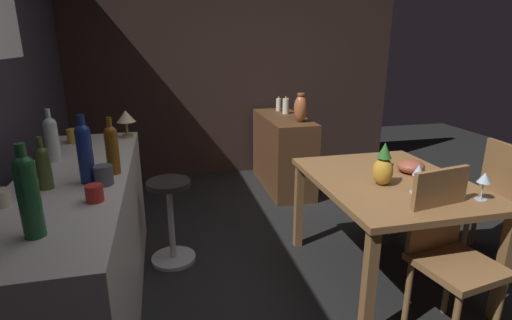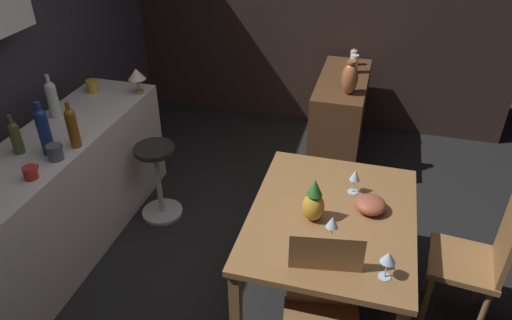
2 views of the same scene
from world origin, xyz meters
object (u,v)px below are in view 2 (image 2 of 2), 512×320
object	(u,v)px
wine_bottle_cobalt	(44,129)
pillar_candle_tall	(354,64)
wine_bottle_olive	(15,136)
cup_slate	(55,152)
wine_glass_right	(388,258)
pillar_candle_short	(353,58)
chair_near_window	(322,313)
fruit_bowl	(371,205)
vase_copper	(350,78)
pineapple_centerpiece	(314,203)
wine_glass_left	(355,176)
bar_stool	(158,180)
counter_lamp	(137,75)
cup_mustard	(92,86)
cup_red	(31,172)
wine_bottle_clear	(52,98)
chair_by_doorway	(477,260)
sideboard_cabinet	(339,118)
wine_bottle_amber	(72,126)
dining_table	(331,225)
wine_glass_center	(332,223)

from	to	relation	value
wine_bottle_cobalt	pillar_candle_tall	xyz separation A→B (m)	(2.10, -1.77, -0.17)
wine_bottle_olive	cup_slate	distance (m)	0.29
wine_glass_right	pillar_candle_short	distance (m)	2.71
chair_near_window	fruit_bowl	world-z (taller)	chair_near_window
wine_glass_right	vase_copper	size ratio (longest dim) A/B	0.56
pineapple_centerpiece	fruit_bowl	xyz separation A→B (m)	(0.16, -0.32, -0.07)
wine_glass_left	pineapple_centerpiece	xyz separation A→B (m)	(-0.33, 0.20, -0.00)
bar_stool	cup_slate	bearing A→B (deg)	153.98
counter_lamp	pillar_candle_tall	distance (m)	1.98
pillar_candle_short	bar_stool	bearing A→B (deg)	141.65
wine_glass_left	pineapple_centerpiece	size ratio (longest dim) A/B	0.60
cup_mustard	cup_slate	bearing A→B (deg)	-161.38
wine_glass_left	wine_glass_right	xyz separation A→B (m)	(-0.69, -0.23, 0.01)
pineapple_centerpiece	cup_red	bearing A→B (deg)	98.90
wine_bottle_clear	vase_copper	xyz separation A→B (m)	(1.16, -2.04, -0.09)
chair_by_doorway	vase_copper	world-z (taller)	vase_copper
counter_lamp	vase_copper	world-z (taller)	vase_copper
cup_slate	pillar_candle_tall	world-z (taller)	pillar_candle_tall
counter_lamp	pineapple_centerpiece	bearing A→B (deg)	-122.20
cup_mustard	cup_slate	world-z (taller)	same
wine_glass_left	vase_copper	xyz separation A→B (m)	(1.31, 0.18, 0.10)
cup_red	counter_lamp	world-z (taller)	counter_lamp
wine_bottle_olive	chair_near_window	bearing A→B (deg)	-102.32
fruit_bowl	pillar_candle_short	bearing A→B (deg)	8.53
sideboard_cabinet	wine_bottle_amber	size ratio (longest dim) A/B	3.39
vase_copper	bar_stool	bearing A→B (deg)	126.44
wine_bottle_amber	vase_copper	bearing A→B (deg)	-47.81
wine_bottle_clear	cup_slate	bearing A→B (deg)	-145.22
wine_bottle_clear	wine_bottle_amber	xyz separation A→B (m)	(-0.34, -0.39, 0.00)
pillar_candle_short	vase_copper	xyz separation A→B (m)	(-0.68, -0.03, 0.07)
sideboard_cabinet	cup_slate	size ratio (longest dim) A/B	8.42
wine_bottle_amber	wine_bottle_cobalt	bearing A→B (deg)	135.59
dining_table	wine_glass_left	xyz separation A→B (m)	(0.26, -0.10, 0.21)
sideboard_cabinet	counter_lamp	bearing A→B (deg)	120.98
cup_mustard	wine_bottle_olive	bearing A→B (deg)	-177.17
pineapple_centerpiece	pillar_candle_short	bearing A→B (deg)	0.06
cup_red	wine_glass_left	bearing A→B (deg)	-72.53
chair_by_doorway	pillar_candle_tall	size ratio (longest dim) A/B	4.55
wine_glass_right	chair_near_window	bearing A→B (deg)	114.20
wine_bottle_olive	wine_glass_left	bearing A→B (deg)	-80.50
dining_table	wine_bottle_olive	world-z (taller)	wine_bottle_olive
pineapple_centerpiece	fruit_bowl	world-z (taller)	pineapple_centerpiece
dining_table	wine_glass_center	world-z (taller)	wine_glass_center
wine_glass_left	pillar_candle_short	distance (m)	2.00
chair_near_window	cup_mustard	world-z (taller)	cup_mustard
wine_bottle_clear	pillar_candle_tall	distance (m)	2.62
wine_glass_right	pineapple_centerpiece	xyz separation A→B (m)	(0.36, 0.43, -0.01)
pineapple_centerpiece	wine_glass_right	bearing A→B (deg)	-129.79
wine_glass_left	wine_bottle_clear	xyz separation A→B (m)	(0.15, 2.22, 0.19)
dining_table	pillar_candle_tall	world-z (taller)	pillar_candle_tall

